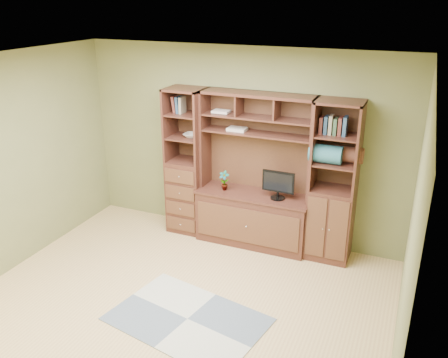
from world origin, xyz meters
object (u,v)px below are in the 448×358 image
at_px(left_tower, 187,162).
at_px(monitor, 278,180).
at_px(right_tower, 334,183).
at_px(center_hutch, 254,173).

relative_size(left_tower, monitor, 3.98).
xyz_separation_m(left_tower, right_tower, (2.02, 0.00, 0.00)).
xyz_separation_m(center_hutch, left_tower, (-1.00, 0.04, 0.00)).
xyz_separation_m(left_tower, monitor, (1.34, -0.07, -0.04)).
bearing_deg(right_tower, center_hutch, -177.77).
distance_m(right_tower, monitor, 0.69).
relative_size(center_hutch, right_tower, 1.00).
bearing_deg(center_hutch, left_tower, 177.71).
height_order(left_tower, right_tower, same).
distance_m(center_hutch, left_tower, 1.00).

